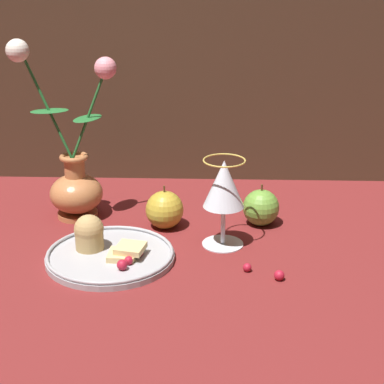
% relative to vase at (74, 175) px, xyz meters
% --- Properties ---
extents(ground_plane, '(2.40, 2.40, 0.00)m').
position_rel_vase_xyz_m(ground_plane, '(0.15, -0.11, -0.09)').
color(ground_plane, maroon).
rests_on(ground_plane, ground).
extents(vase, '(0.20, 0.10, 0.34)m').
position_rel_vase_xyz_m(vase, '(0.00, 0.00, 0.00)').
color(vase, '#B77042').
rests_on(vase, ground_plane).
extents(plate_with_pastries, '(0.22, 0.22, 0.07)m').
position_rel_vase_xyz_m(plate_with_pastries, '(0.09, -0.18, -0.07)').
color(plate_with_pastries, '#A3A3A8').
rests_on(plate_with_pastries, ground_plane).
extents(wine_glass, '(0.07, 0.07, 0.16)m').
position_rel_vase_xyz_m(wine_glass, '(0.28, -0.12, 0.02)').
color(wine_glass, silver).
rests_on(wine_glass, ground_plane).
extents(apple_beside_vase, '(0.07, 0.07, 0.08)m').
position_rel_vase_xyz_m(apple_beside_vase, '(0.36, -0.02, -0.05)').
color(apple_beside_vase, '#669938').
rests_on(apple_beside_vase, ground_plane).
extents(apple_near_glass, '(0.07, 0.07, 0.08)m').
position_rel_vase_xyz_m(apple_near_glass, '(0.18, -0.04, -0.05)').
color(apple_near_glass, '#B2932D').
rests_on(apple_near_glass, ground_plane).
extents(berry_near_plate, '(0.02, 0.02, 0.02)m').
position_rel_vase_xyz_m(berry_near_plate, '(0.37, -0.24, -0.08)').
color(berry_near_plate, '#AD192D').
rests_on(berry_near_plate, ground_plane).
extents(berry_front_center, '(0.01, 0.01, 0.01)m').
position_rel_vase_xyz_m(berry_front_center, '(0.32, -0.21, -0.08)').
color(berry_front_center, '#AD192D').
rests_on(berry_front_center, ground_plane).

